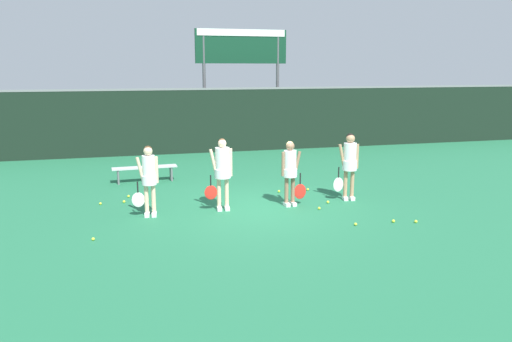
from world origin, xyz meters
The scene contains 19 objects.
ground_plane centered at (0.00, 0.00, 0.00)m, with size 140.00×140.00×0.00m, color #216642.
fence_windscreen centered at (0.00, 8.46, 1.33)m, with size 60.00×0.08×2.63m.
scoreboard centered at (1.97, 10.01, 3.96)m, with size 4.03×0.15×5.05m.
bench_courtside centered at (-2.58, 3.59, 0.41)m, with size 1.95×0.46×0.48m.
player_0 centered at (-2.62, -0.10, 0.98)m, with size 0.63×0.34×1.67m.
player_1 centered at (-0.88, -0.02, 1.05)m, with size 0.69×0.40×1.76m.
player_2 centered at (0.84, -0.07, 0.96)m, with size 0.66×0.36×1.64m.
player_3 centered at (2.52, 0.08, 1.05)m, with size 0.66×0.38×1.76m.
tennis_ball_0 centered at (-3.10, 1.80, 0.03)m, with size 0.07×0.07×0.07m, color #CCE033.
tennis_ball_1 centered at (-3.80, 1.22, 0.03)m, with size 0.07×0.07×0.07m, color #CCE033.
tennis_ball_2 centered at (0.98, 1.29, 0.03)m, with size 0.07×0.07×0.07m, color #CCE033.
tennis_ball_3 centered at (1.83, 1.28, 0.03)m, with size 0.07×0.07×0.07m, color #CCE033.
tennis_ball_4 centered at (3.11, -2.18, 0.04)m, with size 0.07×0.07×0.07m, color #CCE033.
tennis_ball_5 centered at (-3.84, -1.55, 0.03)m, with size 0.06×0.06×0.06m, color #CCE033.
tennis_ball_6 centered at (-3.22, 1.26, 0.03)m, with size 0.07×0.07×0.07m, color #CCE033.
tennis_ball_7 centered at (1.42, -0.61, 0.03)m, with size 0.06×0.06×0.06m, color #CCE033.
tennis_ball_8 centered at (2.64, -2.03, 0.04)m, with size 0.07×0.07×0.07m, color #CCE033.
tennis_ball_9 centered at (1.72, -2.01, 0.03)m, with size 0.07×0.07×0.07m, color #CCE033.
tennis_ball_10 centered at (1.85, -0.13, 0.04)m, with size 0.07×0.07×0.07m, color #CCE033.
Camera 1 is at (-3.11, -11.63, 3.41)m, focal length 35.00 mm.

